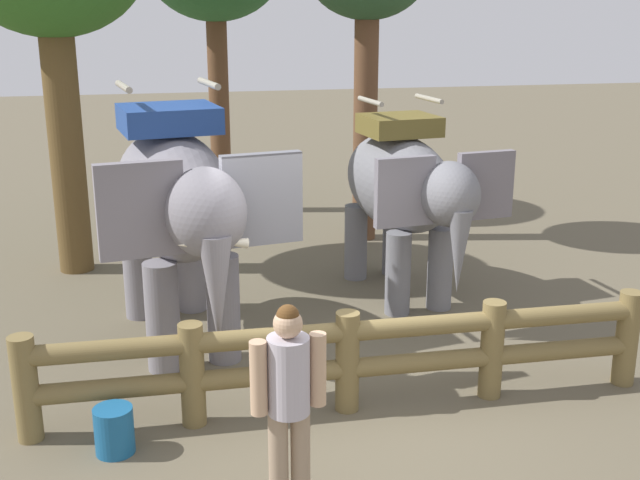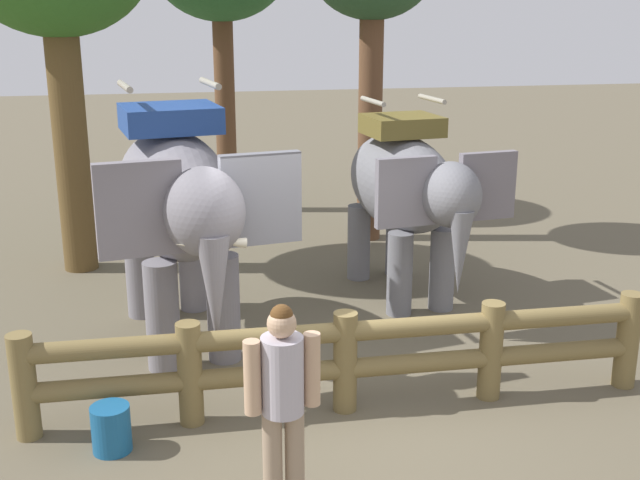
% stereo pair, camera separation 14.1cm
% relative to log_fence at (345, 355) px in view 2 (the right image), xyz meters
% --- Properties ---
extents(ground_plane, '(60.00, 60.00, 0.00)m').
position_rel_log_fence_xyz_m(ground_plane, '(0.00, -0.06, -0.60)').
color(ground_plane, brown).
extents(log_fence, '(6.37, 0.32, 1.05)m').
position_rel_log_fence_xyz_m(log_fence, '(0.00, 0.00, 0.00)').
color(log_fence, olive).
rests_on(log_fence, ground).
extents(elephant_near_left, '(2.15, 3.69, 3.11)m').
position_rel_log_fence_xyz_m(elephant_near_left, '(-1.55, 1.98, 1.14)').
color(elephant_near_left, slate).
rests_on(elephant_near_left, ground).
extents(elephant_center, '(1.83, 3.25, 2.75)m').
position_rel_log_fence_xyz_m(elephant_center, '(1.50, 2.98, 0.94)').
color(elephant_center, slate).
rests_on(elephant_center, ground).
extents(tourist_woman_in_black, '(0.62, 0.38, 1.76)m').
position_rel_log_fence_xyz_m(tourist_woman_in_black, '(-0.83, -1.46, 0.41)').
color(tourist_woman_in_black, '#A0866C').
rests_on(tourist_woman_in_black, ground).
extents(feed_bucket, '(0.36, 0.36, 0.45)m').
position_rel_log_fence_xyz_m(feed_bucket, '(-2.27, -0.36, -0.38)').
color(feed_bucket, '#19598C').
rests_on(feed_bucket, ground).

